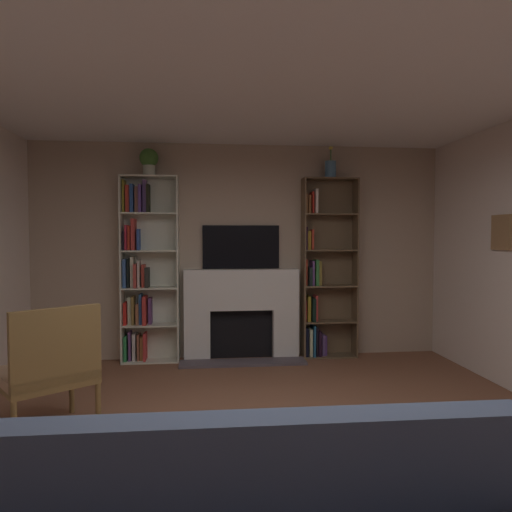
{
  "coord_description": "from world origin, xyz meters",
  "views": [
    {
      "loc": [
        -0.43,
        -2.85,
        1.56
      ],
      "look_at": [
        0.0,
        1.24,
        1.38
      ],
      "focal_mm": 32.69,
      "sensor_mm": 36.0,
      "label": 1
    }
  ],
  "objects_px": {
    "potted_plant": "(149,160)",
    "vase_with_flowers": "(330,169)",
    "bookshelf_right": "(322,277)",
    "tv": "(241,247)",
    "armchair": "(49,368)",
    "coffee_table": "(240,472)",
    "bookshelf_left": "(144,270)",
    "fireplace": "(242,312)"
  },
  "relations": [
    {
      "from": "bookshelf_left",
      "to": "armchair",
      "type": "distance_m",
      "value": 2.26
    },
    {
      "from": "potted_plant",
      "to": "armchair",
      "type": "height_order",
      "value": "potted_plant"
    },
    {
      "from": "fireplace",
      "to": "bookshelf_left",
      "type": "height_order",
      "value": "bookshelf_left"
    },
    {
      "from": "bookshelf_left",
      "to": "bookshelf_right",
      "type": "bearing_deg",
      "value": 0.07
    },
    {
      "from": "tv",
      "to": "potted_plant",
      "type": "distance_m",
      "value": 1.55
    },
    {
      "from": "bookshelf_left",
      "to": "potted_plant",
      "type": "xyz_separation_m",
      "value": [
        0.08,
        -0.06,
        1.34
      ]
    },
    {
      "from": "potted_plant",
      "to": "coffee_table",
      "type": "height_order",
      "value": "potted_plant"
    },
    {
      "from": "fireplace",
      "to": "armchair",
      "type": "height_order",
      "value": "fireplace"
    },
    {
      "from": "potted_plant",
      "to": "armchair",
      "type": "distance_m",
      "value": 2.9
    },
    {
      "from": "tv",
      "to": "bookshelf_left",
      "type": "bearing_deg",
      "value": -176.94
    },
    {
      "from": "bookshelf_right",
      "to": "tv",
      "type": "bearing_deg",
      "value": 176.61
    },
    {
      "from": "armchair",
      "to": "bookshelf_left",
      "type": "bearing_deg",
      "value": 78.19
    },
    {
      "from": "fireplace",
      "to": "bookshelf_right",
      "type": "xyz_separation_m",
      "value": [
        1.05,
        0.02,
        0.43
      ]
    },
    {
      "from": "bookshelf_left",
      "to": "coffee_table",
      "type": "distance_m",
      "value": 3.73
    },
    {
      "from": "bookshelf_right",
      "to": "vase_with_flowers",
      "type": "relative_size",
      "value": 5.74
    },
    {
      "from": "tv",
      "to": "vase_with_flowers",
      "type": "distance_m",
      "value": 1.51
    },
    {
      "from": "bookshelf_right",
      "to": "potted_plant",
      "type": "xyz_separation_m",
      "value": [
        -2.18,
        -0.06,
        1.44
      ]
    },
    {
      "from": "coffee_table",
      "to": "potted_plant",
      "type": "bearing_deg",
      "value": 103.97
    },
    {
      "from": "bookshelf_right",
      "to": "coffee_table",
      "type": "bearing_deg",
      "value": -110.42
    },
    {
      "from": "bookshelf_left",
      "to": "potted_plant",
      "type": "height_order",
      "value": "potted_plant"
    },
    {
      "from": "tv",
      "to": "bookshelf_right",
      "type": "relative_size",
      "value": 0.43
    },
    {
      "from": "bookshelf_left",
      "to": "vase_with_flowers",
      "type": "height_order",
      "value": "vase_with_flowers"
    },
    {
      "from": "bookshelf_right",
      "to": "fireplace",
      "type": "bearing_deg",
      "value": -179.07
    },
    {
      "from": "bookshelf_right",
      "to": "coffee_table",
      "type": "xyz_separation_m",
      "value": [
        -1.31,
        -3.53,
        -0.68
      ]
    },
    {
      "from": "armchair",
      "to": "coffee_table",
      "type": "height_order",
      "value": "armchair"
    },
    {
      "from": "bookshelf_left",
      "to": "bookshelf_right",
      "type": "xyz_separation_m",
      "value": [
        2.26,
        0.0,
        -0.1
      ]
    },
    {
      "from": "bookshelf_right",
      "to": "coffee_table",
      "type": "distance_m",
      "value": 3.83
    },
    {
      "from": "vase_with_flowers",
      "to": "coffee_table",
      "type": "relative_size",
      "value": 0.49
    },
    {
      "from": "potted_plant",
      "to": "coffee_table",
      "type": "bearing_deg",
      "value": -76.03
    },
    {
      "from": "tv",
      "to": "coffee_table",
      "type": "height_order",
      "value": "tv"
    },
    {
      "from": "fireplace",
      "to": "potted_plant",
      "type": "bearing_deg",
      "value": -177.93
    },
    {
      "from": "tv",
      "to": "bookshelf_left",
      "type": "relative_size",
      "value": 0.43
    },
    {
      "from": "bookshelf_left",
      "to": "vase_with_flowers",
      "type": "distance_m",
      "value": 2.67
    },
    {
      "from": "bookshelf_left",
      "to": "vase_with_flowers",
      "type": "xyz_separation_m",
      "value": [
        2.34,
        -0.06,
        1.28
      ]
    },
    {
      "from": "potted_plant",
      "to": "vase_with_flowers",
      "type": "relative_size",
      "value": 0.82
    },
    {
      "from": "tv",
      "to": "potted_plant",
      "type": "relative_size",
      "value": 2.97
    },
    {
      "from": "vase_with_flowers",
      "to": "potted_plant",
      "type": "bearing_deg",
      "value": -180.0
    },
    {
      "from": "bookshelf_right",
      "to": "armchair",
      "type": "xyz_separation_m",
      "value": [
        -2.71,
        -2.14,
        -0.5
      ]
    },
    {
      "from": "tv",
      "to": "vase_with_flowers",
      "type": "height_order",
      "value": "vase_with_flowers"
    },
    {
      "from": "tv",
      "to": "vase_with_flowers",
      "type": "xyz_separation_m",
      "value": [
        1.13,
        -0.12,
        0.99
      ]
    },
    {
      "from": "tv",
      "to": "potted_plant",
      "type": "xyz_separation_m",
      "value": [
        -1.13,
        -0.12,
        1.06
      ]
    },
    {
      "from": "vase_with_flowers",
      "to": "coffee_table",
      "type": "xyz_separation_m",
      "value": [
        -1.39,
        -3.47,
        -2.06
      ]
    }
  ]
}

